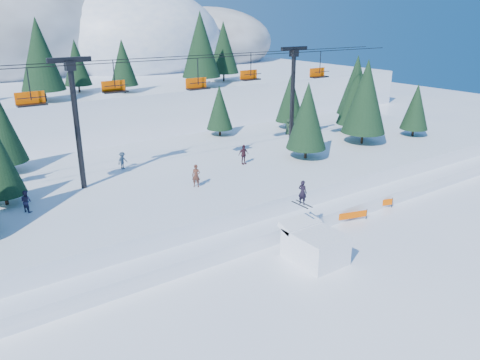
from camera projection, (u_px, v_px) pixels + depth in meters
ground at (320, 277)px, 29.64m from camera, size 160.00×160.00×0.00m
mid_shelf at (183, 181)px, 43.14m from camera, size 70.00×22.00×2.50m
berm at (246, 225)px, 35.65m from camera, size 70.00×6.00×1.10m
mountain_ridge at (1, 53)px, 80.41m from camera, size 119.00×60.48×26.46m
jump_kicker at (314, 244)px, 31.45m from camera, size 3.01×4.28×5.24m
chairlift at (188, 92)px, 40.99m from camera, size 46.00×3.21×10.28m
conifer_stand at (185, 118)px, 41.47m from camera, size 61.24×17.16×9.78m
distant_skiers at (214, 151)px, 44.92m from camera, size 31.06×10.20×1.87m
banner_near at (352, 215)px, 37.45m from camera, size 2.76×0.81×0.90m
banner_far at (378, 203)px, 39.83m from camera, size 2.73×0.90×0.90m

